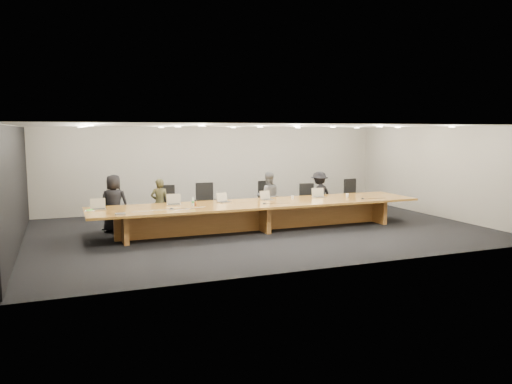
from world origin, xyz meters
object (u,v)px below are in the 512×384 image
chair_left (167,206)px  person_c (268,197)px  laptop_d (268,195)px  water_bottle (193,202)px  chair_far_right (355,196)px  paper_cup_far (347,195)px  chair_mid_right (270,200)px  mic_right (363,198)px  person_b (160,203)px  person_d (319,194)px  person_a (114,203)px  conference_table (260,211)px  paper_cup_near (293,197)px  laptop_e (319,193)px  laptop_a (98,204)px  chair_far_left (113,213)px  av_box (120,214)px  amber_mug (195,204)px  mic_left (172,209)px  mic_center (265,203)px  chair_right (308,201)px  laptop_b (174,199)px  chair_mid_left (206,203)px  laptop_c (224,198)px

chair_left → person_c: size_ratio=0.81×
laptop_d → water_bottle: size_ratio=1.54×
chair_left → water_bottle: chair_left is taller
chair_far_right → paper_cup_far: 1.55m
chair_mid_right → mic_right: 2.75m
chair_left → mic_right: bearing=-11.3°
person_b → person_d: (4.93, -0.06, 0.02)m
person_a → water_bottle: 2.19m
conference_table → person_b: 2.78m
paper_cup_near → paper_cup_far: (1.68, -0.17, 0.00)m
chair_left → laptop_e: 4.35m
laptop_a → person_d: bearing=6.5°
laptop_d → mic_right: laptop_d is taller
chair_far_left → av_box: size_ratio=4.46×
amber_mug → mic_left: 0.76m
person_a → mic_center: bearing=178.1°
person_d → chair_right: bearing=-13.4°
chair_left → person_a: size_ratio=0.77×
chair_right → person_a: person_a is taller
chair_left → laptop_b: bearing=-82.4°
chair_mid_right → person_a: bearing=168.2°
person_c → amber_mug: person_c is taller
conference_table → amber_mug: bearing=177.8°
person_c → mic_left: bearing=37.9°
chair_mid_left → paper_cup_far: size_ratio=11.82×
mic_right → person_b: bearing=162.5°
chair_far_left → chair_left: chair_left is taller
chair_far_left → person_d: (6.18, -0.06, 0.21)m
laptop_a → paper_cup_near: 5.24m
chair_left → laptop_a: (-1.88, -1.02, 0.30)m
person_c → amber_mug: bearing=37.1°
chair_far_right → person_d: size_ratio=0.82×
conference_table → chair_far_left: chair_far_left is taller
paper_cup_far → chair_right: bearing=123.8°
chair_mid_left → mic_left: bearing=-124.9°
chair_mid_left → paper_cup_near: size_ratio=12.26×
person_a → person_b: 1.23m
chair_left → laptop_e: bearing=-6.1°
laptop_c → laptop_e: bearing=-19.5°
person_b → person_c: bearing=-164.4°
water_bottle → paper_cup_far: bearing=0.8°
chair_far_right → paper_cup_far: chair_far_right is taller
chair_right → mic_center: 2.53m
person_b → mic_right: person_b is taller
chair_right → water_bottle: 4.08m
paper_cup_near → paper_cup_far: size_ratio=0.96×
laptop_a → av_box: bearing=-67.6°
chair_mid_left → mic_center: (1.14, -1.60, 0.16)m
person_a → paper_cup_far: person_a is taller
person_b → laptop_d: size_ratio=4.13×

